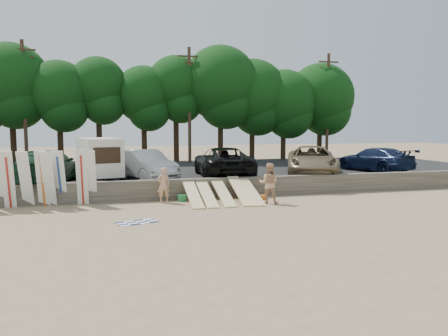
{
  "coord_description": "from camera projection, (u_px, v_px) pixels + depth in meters",
  "views": [
    {
      "loc": [
        -4.19,
        -18.18,
        3.64
      ],
      "look_at": [
        1.39,
        3.0,
        1.49
      ],
      "focal_mm": 35.0,
      "sensor_mm": 36.0,
      "label": 1
    }
  ],
  "objects": [
    {
      "name": "ground",
      "position": [
        211.0,
        210.0,
        18.91
      ],
      "size": [
        120.0,
        120.0,
        0.0
      ],
      "primitive_type": "plane",
      "color": "tan",
      "rests_on": "ground"
    },
    {
      "name": "seawall",
      "position": [
        197.0,
        188.0,
        21.75
      ],
      "size": [
        44.0,
        0.5,
        1.0
      ],
      "primitive_type": "cube",
      "color": "#6B6356",
      "rests_on": "ground"
    },
    {
      "name": "parking_lot",
      "position": [
        175.0,
        175.0,
        28.99
      ],
      "size": [
        44.0,
        14.5,
        0.7
      ],
      "primitive_type": "cube",
      "color": "#282828",
      "rests_on": "ground"
    },
    {
      "name": "treeline",
      "position": [
        170.0,
        91.0,
        35.23
      ],
      "size": [
        33.97,
        6.56,
        9.48
      ],
      "color": "#382616",
      "rests_on": "parking_lot"
    },
    {
      "name": "utility_poles",
      "position": [
        189.0,
        102.0,
        34.29
      ],
      "size": [
        25.8,
        0.26,
        9.0
      ],
      "color": "#473321",
      "rests_on": "parking_lot"
    },
    {
      "name": "box_trailer",
      "position": [
        99.0,
        157.0,
        23.13
      ],
      "size": [
        2.64,
        3.85,
        2.26
      ],
      "rotation": [
        0.0,
        0.0,
        0.23
      ],
      "color": "silver",
      "rests_on": "parking_lot"
    },
    {
      "name": "car_1",
      "position": [
        47.0,
        166.0,
        22.21
      ],
      "size": [
        3.23,
        6.15,
        1.7
      ],
      "primitive_type": "imported",
      "rotation": [
        0.0,
        0.0,
        2.99
      ],
      "color": "#13351E",
      "rests_on": "parking_lot"
    },
    {
      "name": "car_2",
      "position": [
        145.0,
        165.0,
        23.73
      ],
      "size": [
        3.4,
        5.15,
        1.61
      ],
      "primitive_type": "imported",
      "rotation": [
        0.0,
        0.0,
        0.38
      ],
      "color": "#949599",
      "rests_on": "parking_lot"
    },
    {
      "name": "car_3",
      "position": [
        223.0,
        162.0,
        25.12
      ],
      "size": [
        3.26,
        6.27,
        1.69
      ],
      "primitive_type": "imported",
      "rotation": [
        0.0,
        0.0,
        3.06
      ],
      "color": "black",
      "rests_on": "parking_lot"
    },
    {
      "name": "car_4",
      "position": [
        312.0,
        160.0,
        26.08
      ],
      "size": [
        4.99,
        6.74,
        1.7
      ],
      "primitive_type": "imported",
      "rotation": [
        0.0,
        0.0,
        -0.4
      ],
      "color": "#7F6D50",
      "rests_on": "parking_lot"
    },
    {
      "name": "car_5",
      "position": [
        374.0,
        159.0,
        28.03
      ],
      "size": [
        3.55,
        5.63,
        1.52
      ],
      "primitive_type": "imported",
      "rotation": [
        0.0,
        0.0,
        3.43
      ],
      "color": "#0E1732",
      "rests_on": "parking_lot"
    },
    {
      "name": "surfboard_upright_2",
      "position": [
        8.0,
        180.0,
        19.02
      ],
      "size": [
        0.5,
        0.65,
        2.55
      ],
      "primitive_type": "cube",
      "rotation": [
        0.23,
        0.0,
        -0.01
      ],
      "color": "white",
      "rests_on": "ground"
    },
    {
      "name": "surfboard_upright_3",
      "position": [
        26.0,
        180.0,
        19.21
      ],
      "size": [
        0.62,
        0.84,
        2.52
      ],
      "primitive_type": "cube",
      "rotation": [
        0.28,
        0.0,
        -0.17
      ],
      "color": "white",
      "rests_on": "ground"
    },
    {
      "name": "surfboard_upright_4",
      "position": [
        42.0,
        179.0,
        19.42
      ],
      "size": [
        0.55,
        0.66,
        2.55
      ],
      "primitive_type": "cube",
      "rotation": [
        0.22,
        0.0,
        -0.08
      ],
      "color": "white",
      "rests_on": "ground"
    },
    {
      "name": "surfboard_upright_5",
      "position": [
        48.0,
        179.0,
        19.41
      ],
      "size": [
        0.6,
        0.86,
        2.51
      ],
      "primitive_type": "cube",
      "rotation": [
        0.29,
        0.0,
        -0.13
      ],
      "color": "white",
      "rests_on": "ground"
    },
    {
      "name": "surfboard_upright_6",
      "position": [
        60.0,
        178.0,
        19.7
      ],
      "size": [
        0.61,
        0.84,
        2.52
      ],
      "primitive_type": "cube",
      "rotation": [
        0.28,
        0.0,
        -0.15
      ],
      "color": "white",
      "rests_on": "ground"
    },
    {
      "name": "surfboard_upright_7",
      "position": [
        82.0,
        177.0,
        19.83
      ],
      "size": [
        0.53,
        0.58,
        2.57
      ],
      "primitive_type": "cube",
      "rotation": [
        0.19,
        0.0,
        -0.06
      ],
      "color": "white",
      "rests_on": "ground"
    },
    {
      "name": "surfboard_upright_8",
      "position": [
        91.0,
        178.0,
        20.0
      ],
      "size": [
        0.54,
        0.83,
        2.51
      ],
      "primitive_type": "cube",
      "rotation": [
        0.29,
        0.0,
        -0.05
      ],
      "color": "white",
      "rests_on": "ground"
    },
    {
      "name": "surfboard_low_0",
      "position": [
        193.0,
        194.0,
        20.23
      ],
      "size": [
        0.56,
        2.88,
        0.98
      ],
      "primitive_type": "cube",
      "rotation": [
        0.31,
        0.0,
        0.0
      ],
      "color": "#F6DF9B",
      "rests_on": "ground"
    },
    {
      "name": "surfboard_low_1",
      "position": [
        206.0,
        193.0,
        20.42
      ],
      "size": [
        0.56,
        2.89,
        0.95
      ],
      "primitive_type": "cube",
      "rotation": [
        0.3,
        0.0,
        0.0
      ],
      "color": "#F6DF9B",
      "rests_on": "ground"
    },
    {
      "name": "surfboard_low_2",
      "position": [
        223.0,
        192.0,
        20.6
      ],
      "size": [
        0.56,
        2.88,
        0.96
      ],
      "primitive_type": "cube",
      "rotation": [
        0.3,
        0.0,
        0.0
      ],
      "color": "#F6DF9B",
      "rests_on": "ground"
    },
    {
      "name": "surfboard_low_3",
      "position": [
        240.0,
        191.0,
        20.85
      ],
      "size": [
        0.56,
        2.85,
        1.06
      ],
      "primitive_type": "cube",
      "rotation": [
        0.34,
        0.0,
        0.0
      ],
      "color": "#F6DF9B",
      "rests_on": "ground"
    },
    {
      "name": "surfboard_low_4",
      "position": [
        251.0,
        191.0,
        20.9
      ],
      "size": [
        0.56,
        2.87,
        1.0
      ],
      "primitive_type": "cube",
      "rotation": [
        0.32,
        0.0,
        0.0
      ],
      "color": "#F6DF9B",
      "rests_on": "ground"
    },
    {
      "name": "beachgoer_a",
      "position": [
        164.0,
        185.0,
        20.48
      ],
      "size": [
        0.63,
        0.43,
        1.69
      ],
      "primitive_type": "imported",
      "rotation": [
        0.0,
        0.0,
        3.19
      ],
      "color": "tan",
      "rests_on": "ground"
    },
    {
      "name": "beachgoer_b",
      "position": [
        269.0,
        183.0,
        20.33
      ],
      "size": [
        1.14,
        1.05,
        1.9
      ],
      "primitive_type": "imported",
      "rotation": [
        0.0,
        0.0,
        2.7
      ],
      "color": "tan",
      "rests_on": "ground"
    },
    {
      "name": "cooler",
      "position": [
        182.0,
        198.0,
        20.99
      ],
      "size": [
        0.39,
        0.32,
        0.32
      ],
      "primitive_type": "cube",
      "rotation": [
        0.0,
        0.0,
        0.05
      ],
      "color": "green",
      "rests_on": "ground"
    },
    {
      "name": "gear_bag",
      "position": [
        263.0,
        197.0,
        21.48
      ],
      "size": [
        0.35,
        0.31,
        0.22
      ],
      "primitive_type": "cube",
      "rotation": [
        0.0,
        0.0,
        0.21
      ],
      "color": "orange",
      "rests_on": "ground"
    },
    {
      "name": "beach_towel",
      "position": [
        137.0,
        222.0,
        16.39
      ],
      "size": [
        1.89,
        1.89,
        0.0
      ],
      "primitive_type": "plane",
      "rotation": [
        0.0,
        0.0,
        0.31
      ],
      "color": "white",
      "rests_on": "ground"
    }
  ]
}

